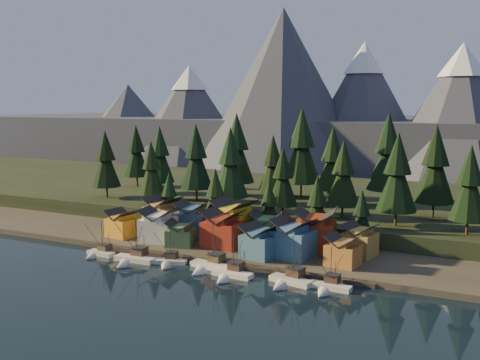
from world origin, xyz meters
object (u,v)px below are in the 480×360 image
at_px(boat_4, 230,269).
at_px(boat_5, 288,275).
at_px(house_back_0, 163,213).
at_px(boat_3, 208,261).
at_px(boat_0, 98,248).
at_px(house_front_0, 122,223).
at_px(house_front_1, 158,224).
at_px(boat_2, 169,257).
at_px(boat_1, 132,254).
at_px(boat_6, 328,282).
at_px(house_back_1, 192,218).

height_order(boat_4, boat_5, boat_5).
bearing_deg(house_back_0, boat_3, -30.79).
xyz_separation_m(boat_0, boat_5, (51.92, 0.41, 0.26)).
height_order(house_front_0, house_front_1, house_front_1).
bearing_deg(house_back_0, boat_2, -44.96).
bearing_deg(house_front_1, boat_1, -90.21).
bearing_deg(boat_0, boat_6, 4.90).
height_order(boat_2, boat_3, boat_3).
xyz_separation_m(boat_4, house_front_0, (-41.89, 15.33, 3.44)).
bearing_deg(boat_0, house_back_0, 88.54).
relative_size(boat_6, house_back_0, 0.99).
bearing_deg(boat_4, boat_3, 159.29).
bearing_deg(boat_1, house_front_1, 97.99).
bearing_deg(boat_3, house_back_1, 135.53).
xyz_separation_m(house_front_0, house_back_0, (6.11, 11.50, 1.25)).
distance_m(boat_1, boat_3, 19.98).
xyz_separation_m(boat_5, house_front_1, (-43.22, 14.15, 4.03)).
height_order(boat_5, boat_6, boat_5).
relative_size(boat_3, boat_6, 1.17).
distance_m(boat_1, house_front_1, 16.38).
bearing_deg(boat_2, house_back_1, 89.98).
height_order(boat_2, boat_4, boat_4).
distance_m(boat_2, house_front_0, 27.48).
relative_size(boat_1, boat_6, 1.15).
bearing_deg(boat_4, house_front_1, 155.58).
height_order(boat_6, house_front_0, boat_6).
distance_m(boat_3, boat_6, 29.71).
bearing_deg(boat_3, boat_0, -168.56).
relative_size(boat_1, house_back_0, 1.14).
height_order(boat_1, boat_2, boat_1).
xyz_separation_m(boat_3, boat_4, (7.32, -3.24, -0.08)).
bearing_deg(house_back_0, house_front_1, -52.96).
xyz_separation_m(boat_1, boat_6, (49.36, 1.63, -0.32)).
distance_m(boat_6, house_front_1, 54.10).
bearing_deg(boat_6, boat_2, -177.71).
xyz_separation_m(boat_0, boat_2, (20.51, 1.43, -0.09)).
bearing_deg(house_front_1, boat_4, -37.64).
xyz_separation_m(boat_4, boat_5, (13.50, 1.38, 0.17)).
bearing_deg(house_back_1, boat_3, -60.90).
relative_size(house_back_0, house_back_1, 1.03).
bearing_deg(boat_5, house_front_0, 178.39).
xyz_separation_m(boat_5, boat_6, (8.85, 0.15, -0.37)).
bearing_deg(boat_2, boat_4, -23.94).
xyz_separation_m(boat_4, house_back_0, (-35.78, 26.83, 4.70)).
height_order(boat_0, boat_2, boat_0).
xyz_separation_m(boat_3, boat_5, (20.82, -1.86, 0.09)).
xyz_separation_m(boat_0, boat_1, (11.41, -1.07, 0.21)).
bearing_deg(boat_4, boat_0, -178.28).
bearing_deg(boat_0, boat_1, -0.99).
distance_m(boat_4, boat_5, 13.57).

